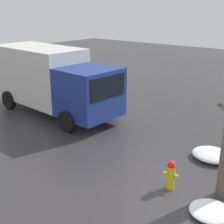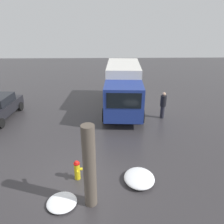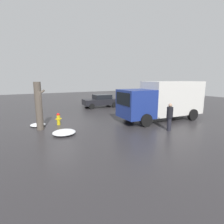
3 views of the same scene
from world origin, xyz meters
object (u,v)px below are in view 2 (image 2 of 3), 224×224
at_px(tree_trunk, 89,167).
at_px(delivery_truck, 123,86).
at_px(pedestrian, 163,104).
at_px(fire_hydrant, 77,170).

relative_size(tree_trunk, delivery_truck, 0.44).
xyz_separation_m(delivery_truck, pedestrian, (-1.82, -2.46, -0.69)).
height_order(delivery_truck, pedestrian, delivery_truck).
xyz_separation_m(tree_trunk, pedestrian, (7.15, -4.22, -0.59)).
bearing_deg(tree_trunk, fire_hydrant, 25.81).
bearing_deg(delivery_truck, tree_trunk, 82.56).
xyz_separation_m(fire_hydrant, pedestrian, (5.85, -4.85, 0.52)).
distance_m(fire_hydrant, delivery_truck, 8.13).
xyz_separation_m(fire_hydrant, delivery_truck, (7.67, -2.39, 1.21)).
bearing_deg(fire_hydrant, tree_trunk, -76.28).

